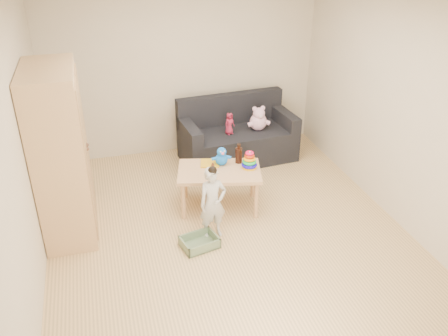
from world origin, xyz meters
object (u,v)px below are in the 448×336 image
object	(u,v)px
sofa	(238,145)
play_table	(219,189)
wardrobe	(60,154)
toddler	(213,204)

from	to	relation	value
sofa	play_table	xyz separation A→B (m)	(-0.62, -1.22, 0.03)
wardrobe	play_table	xyz separation A→B (m)	(1.77, -0.03, -0.69)
play_table	toddler	world-z (taller)	toddler
wardrobe	play_table	world-z (taller)	wardrobe
wardrobe	sofa	size ratio (longest dim) A/B	1.16
wardrobe	sofa	xyz separation A→B (m)	(2.39, 1.19, -0.72)
toddler	sofa	bearing A→B (deg)	58.23
sofa	toddler	world-z (taller)	toddler
play_table	toddler	size ratio (longest dim) A/B	1.18
toddler	wardrobe	bearing A→B (deg)	152.65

